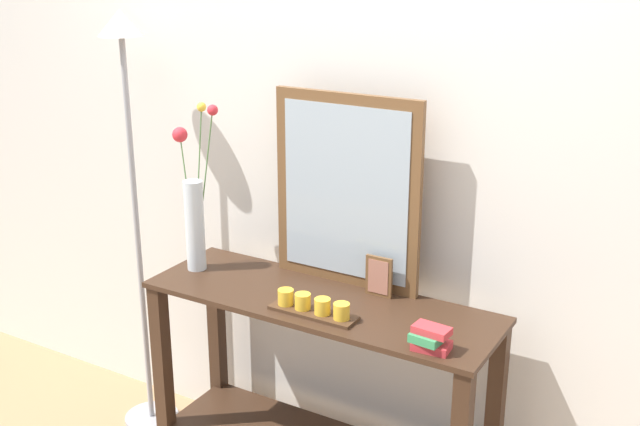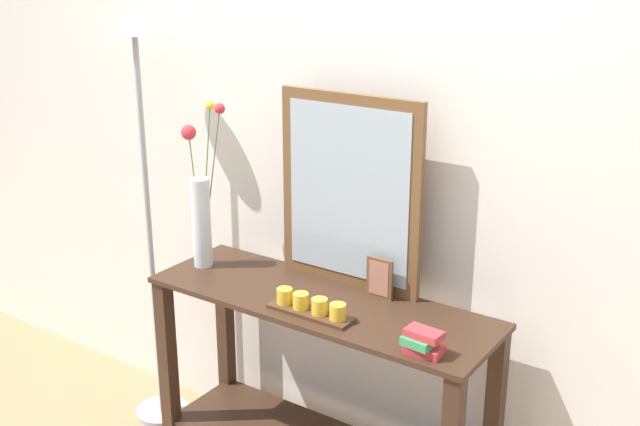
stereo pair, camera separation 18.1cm
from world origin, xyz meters
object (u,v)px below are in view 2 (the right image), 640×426
(book_stack, at_px, (422,342))
(floor_lamp, at_px, (144,156))
(candle_tray, at_px, (311,307))
(mirror_leaning, at_px, (350,192))
(console_table, at_px, (320,381))
(picture_frame_small, at_px, (380,278))
(tall_vase_left, at_px, (202,209))

(book_stack, distance_m, floor_lamp, 1.47)
(candle_tray, bearing_deg, mirror_leaning, 96.94)
(console_table, height_order, candle_tray, candle_tray)
(picture_frame_small, bearing_deg, console_table, -141.54)
(tall_vase_left, relative_size, picture_frame_small, 4.26)
(tall_vase_left, relative_size, book_stack, 5.09)
(candle_tray, bearing_deg, floor_lamp, 169.13)
(mirror_leaning, distance_m, tall_vase_left, 0.61)
(console_table, height_order, picture_frame_small, picture_frame_small)
(mirror_leaning, distance_m, floor_lamp, 0.94)
(tall_vase_left, bearing_deg, mirror_leaning, 16.40)
(tall_vase_left, xyz_separation_m, candle_tray, (0.61, -0.13, -0.20))
(book_stack, bearing_deg, console_table, 163.32)
(console_table, xyz_separation_m, tall_vase_left, (-0.57, 0.01, 0.57))
(mirror_leaning, height_order, tall_vase_left, mirror_leaning)
(console_table, xyz_separation_m, candle_tray, (0.04, -0.12, 0.36))
(picture_frame_small, relative_size, book_stack, 1.19)
(mirror_leaning, relative_size, tall_vase_left, 1.11)
(book_stack, bearing_deg, picture_frame_small, 138.78)
(tall_vase_left, relative_size, candle_tray, 2.02)
(mirror_leaning, relative_size, picture_frame_small, 4.74)
(console_table, relative_size, candle_tray, 4.11)
(candle_tray, relative_size, book_stack, 2.52)
(tall_vase_left, distance_m, floor_lamp, 0.40)
(floor_lamp, bearing_deg, book_stack, -8.61)
(console_table, bearing_deg, picture_frame_small, 38.46)
(console_table, height_order, floor_lamp, floor_lamp)
(candle_tray, bearing_deg, picture_frame_small, 63.39)
(mirror_leaning, bearing_deg, picture_frame_small, -16.56)
(console_table, bearing_deg, floor_lamp, 175.75)
(tall_vase_left, distance_m, picture_frame_small, 0.76)
(picture_frame_small, bearing_deg, tall_vase_left, -170.69)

